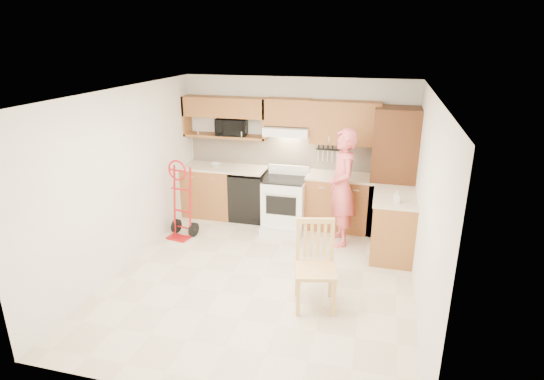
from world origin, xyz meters
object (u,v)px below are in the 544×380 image
at_px(microwave, 232,127).
at_px(hand_truck, 180,203).
at_px(range, 284,200).
at_px(person, 342,188).
at_px(dining_chair, 316,267).

relative_size(microwave, hand_truck, 0.46).
distance_m(range, hand_truck, 1.73).
xyz_separation_m(microwave, hand_truck, (-0.52, -1.17, -1.05)).
bearing_deg(person, microwave, -129.58).
relative_size(person, hand_truck, 1.57).
height_order(range, dining_chair, dining_chair).
height_order(microwave, range, microwave).
bearing_deg(microwave, dining_chair, -60.99).
height_order(person, hand_truck, person).
xyz_separation_m(microwave, person, (2.03, -0.74, -0.71)).
bearing_deg(hand_truck, dining_chair, -19.80).
xyz_separation_m(microwave, dining_chair, (1.93, -2.59, -1.10)).
bearing_deg(microwave, person, -27.55).
bearing_deg(range, dining_chair, -67.86).
bearing_deg(dining_chair, range, 99.16).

